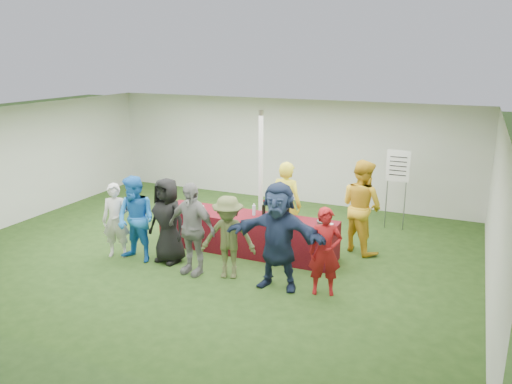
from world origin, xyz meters
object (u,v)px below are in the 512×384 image
at_px(customer_0, 116,220).
at_px(customer_4, 228,237).
at_px(staff_back, 361,206).
at_px(customer_5, 278,236).
at_px(customer_6, 325,252).
at_px(customer_1, 136,219).
at_px(customer_3, 191,228).
at_px(dump_bucket, 323,226).
at_px(wine_list_sign, 398,172).
at_px(serving_table, 247,233).
at_px(customer_2, 168,221).
at_px(staff_pourer, 286,205).

relative_size(customer_0, customer_4, 0.98).
distance_m(staff_back, customer_4, 2.84).
height_order(customer_5, customer_6, customer_5).
bearing_deg(customer_4, customer_0, 164.75).
xyz_separation_m(customer_1, customer_3, (1.23, -0.05, 0.02)).
distance_m(dump_bucket, customer_1, 3.48).
xyz_separation_m(wine_list_sign, customer_4, (-2.27, -3.76, -0.57)).
bearing_deg(customer_4, wine_list_sign, 43.30).
distance_m(staff_back, customer_1, 4.35).
bearing_deg(customer_4, customer_3, 172.14).
xyz_separation_m(serving_table, dump_bucket, (1.62, -0.22, 0.46)).
height_order(customer_4, customer_6, customer_4).
bearing_deg(customer_6, customer_1, 163.18).
xyz_separation_m(customer_5, customer_6, (0.78, 0.09, -0.18)).
bearing_deg(customer_6, staff_back, 67.89).
height_order(staff_back, customer_5, staff_back).
bearing_deg(customer_6, dump_bucket, 89.65).
height_order(serving_table, customer_3, customer_3).
relative_size(dump_bucket, customer_2, 0.15).
relative_size(dump_bucket, customer_6, 0.17).
bearing_deg(customer_1, dump_bucket, 22.75).
bearing_deg(dump_bucket, wine_list_sign, 72.71).
distance_m(wine_list_sign, customer_2, 5.12).
xyz_separation_m(staff_back, customer_6, (-0.13, -2.08, -0.20)).
bearing_deg(customer_2, staff_back, 41.44).
bearing_deg(customer_5, customer_2, 172.95).
distance_m(wine_list_sign, customer_1, 5.67).
distance_m(customer_1, customer_5, 2.85).
relative_size(wine_list_sign, customer_6, 1.22).
height_order(customer_0, customer_5, customer_5).
xyz_separation_m(customer_0, customer_4, (2.41, 0.01, 0.02)).
height_order(staff_back, customer_4, staff_back).
bearing_deg(serving_table, wine_list_sign, 45.67).
relative_size(staff_back, customer_1, 1.13).
relative_size(customer_3, customer_5, 0.92).
relative_size(staff_pourer, customer_1, 1.08).
distance_m(customer_1, customer_3, 1.23).
bearing_deg(customer_1, staff_back, 35.61).
xyz_separation_m(staff_pourer, customer_3, (-1.09, -1.85, -0.05)).
distance_m(customer_0, customer_4, 2.41).
xyz_separation_m(customer_1, customer_2, (0.56, 0.21, -0.01)).
bearing_deg(customer_3, customer_5, 9.55).
bearing_deg(customer_4, customer_2, 157.19).
distance_m(customer_1, customer_6, 3.63).
bearing_deg(customer_3, customer_0, -175.68).
xyz_separation_m(wine_list_sign, customer_5, (-1.33, -3.78, -0.40)).
height_order(dump_bucket, customer_2, customer_2).
bearing_deg(customer_1, customer_3, 2.94).
distance_m(serving_table, dump_bucket, 1.70).
distance_m(staff_back, customer_3, 3.38).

